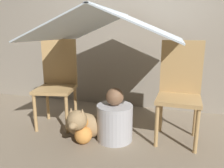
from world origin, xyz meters
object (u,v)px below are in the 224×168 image
Objects in this scene: chair_left at (57,80)px; person_front at (115,120)px; dog at (82,124)px; chair_right at (180,88)px.

chair_left reaches higher than person_front.
person_front is at bearing -26.91° from chair_left.
person_front is 1.31× the size of dog.
chair_left is at bearing 144.39° from dog.
chair_left is 0.63m from dog.
person_front is 0.33m from dog.
person_front is at bearing -157.61° from chair_right.
chair_right is 2.41× the size of dog.
dog is at bearing -46.18° from chair_left.
dog is at bearing -159.07° from chair_right.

